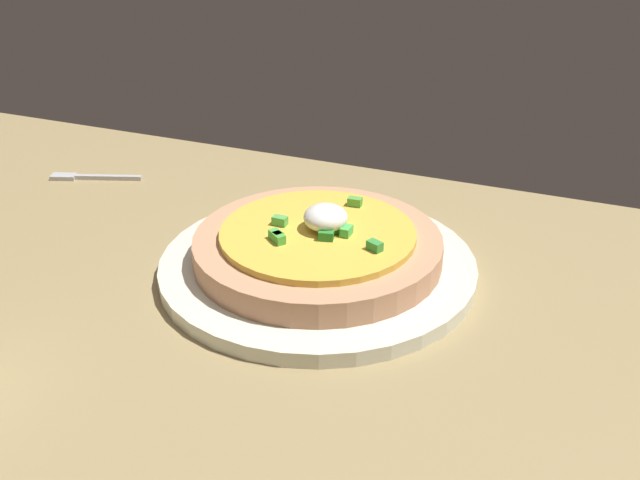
% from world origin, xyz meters
% --- Properties ---
extents(dining_table, '(1.19, 0.67, 0.03)m').
position_xyz_m(dining_table, '(0.00, 0.00, 0.01)').
color(dining_table, '#937F53').
rests_on(dining_table, ground).
extents(plate, '(0.28, 0.28, 0.01)m').
position_xyz_m(plate, '(-0.00, -0.08, 0.03)').
color(plate, silver).
rests_on(plate, dining_table).
extents(pizza, '(0.22, 0.22, 0.05)m').
position_xyz_m(pizza, '(-0.00, -0.08, 0.05)').
color(pizza, tan).
rests_on(pizza, plate).
extents(fork, '(0.10, 0.04, 0.00)m').
position_xyz_m(fork, '(0.33, -0.18, 0.03)').
color(fork, '#B7B7BC').
rests_on(fork, dining_table).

